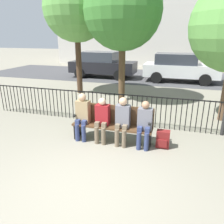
{
  "coord_description": "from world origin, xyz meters",
  "views": [
    {
      "loc": [
        1.47,
        -2.75,
        2.57
      ],
      "look_at": [
        0.0,
        2.1,
        0.8
      ],
      "focal_mm": 35.0,
      "sensor_mm": 36.0,
      "label": 1
    }
  ],
  "objects_px": {
    "seated_person_3": "(145,122)",
    "parked_car_2": "(179,67)",
    "parked_car_0": "(102,64)",
    "seated_person_1": "(102,118)",
    "seated_person_2": "(122,119)",
    "tree_1": "(123,11)",
    "backpack": "(163,139)",
    "seated_person_0": "(83,114)",
    "tree_0": "(76,9)",
    "park_bench": "(113,122)"
  },
  "relations": [
    {
      "from": "tree_0",
      "to": "parked_car_0",
      "type": "height_order",
      "value": "tree_0"
    },
    {
      "from": "tree_1",
      "to": "parked_car_0",
      "type": "bearing_deg",
      "value": 117.85
    },
    {
      "from": "seated_person_3",
      "to": "parked_car_0",
      "type": "xyz_separation_m",
      "value": [
        -4.16,
        8.8,
        0.2
      ]
    },
    {
      "from": "tree_1",
      "to": "parked_car_2",
      "type": "bearing_deg",
      "value": 65.01
    },
    {
      "from": "seated_person_3",
      "to": "parked_car_2",
      "type": "distance_m",
      "value": 8.72
    },
    {
      "from": "seated_person_1",
      "to": "seated_person_3",
      "type": "bearing_deg",
      "value": 0.04
    },
    {
      "from": "seated_person_1",
      "to": "parked_car_0",
      "type": "xyz_separation_m",
      "value": [
        -3.09,
        8.8,
        0.21
      ]
    },
    {
      "from": "seated_person_0",
      "to": "backpack",
      "type": "bearing_deg",
      "value": 2.9
    },
    {
      "from": "tree_0",
      "to": "parked_car_2",
      "type": "relative_size",
      "value": 1.21
    },
    {
      "from": "seated_person_1",
      "to": "parked_car_2",
      "type": "height_order",
      "value": "parked_car_2"
    },
    {
      "from": "parked_car_2",
      "to": "park_bench",
      "type": "bearing_deg",
      "value": -99.95
    },
    {
      "from": "tree_0",
      "to": "seated_person_3",
      "type": "bearing_deg",
      "value": -50.27
    },
    {
      "from": "tree_1",
      "to": "parked_car_2",
      "type": "height_order",
      "value": "tree_1"
    },
    {
      "from": "seated_person_3",
      "to": "backpack",
      "type": "bearing_deg",
      "value": 13.43
    },
    {
      "from": "tree_0",
      "to": "parked_car_0",
      "type": "xyz_separation_m",
      "value": [
        -0.37,
        4.24,
        -2.82
      ]
    },
    {
      "from": "seated_person_1",
      "to": "tree_0",
      "type": "height_order",
      "value": "tree_0"
    },
    {
      "from": "backpack",
      "to": "parked_car_2",
      "type": "xyz_separation_m",
      "value": [
        0.23,
        8.59,
        0.63
      ]
    },
    {
      "from": "parked_car_0",
      "to": "seated_person_0",
      "type": "bearing_deg",
      "value": -73.76
    },
    {
      "from": "seated_person_0",
      "to": "tree_0",
      "type": "height_order",
      "value": "tree_0"
    },
    {
      "from": "seated_person_1",
      "to": "tree_1",
      "type": "distance_m",
      "value": 4.83
    },
    {
      "from": "tree_0",
      "to": "parked_car_2",
      "type": "xyz_separation_m",
      "value": [
        4.47,
        4.14,
        -2.82
      ]
    },
    {
      "from": "seated_person_3",
      "to": "tree_1",
      "type": "bearing_deg",
      "value": 111.89
    },
    {
      "from": "tree_1",
      "to": "parked_car_2",
      "type": "xyz_separation_m",
      "value": [
        2.24,
        4.81,
        -2.62
      ]
    },
    {
      "from": "seated_person_0",
      "to": "parked_car_0",
      "type": "height_order",
      "value": "parked_car_0"
    },
    {
      "from": "parked_car_2",
      "to": "parked_car_0",
      "type": "bearing_deg",
      "value": 178.76
    },
    {
      "from": "tree_0",
      "to": "parked_car_2",
      "type": "height_order",
      "value": "tree_0"
    },
    {
      "from": "seated_person_1",
      "to": "backpack",
      "type": "bearing_deg",
      "value": 4.07
    },
    {
      "from": "tree_0",
      "to": "tree_1",
      "type": "distance_m",
      "value": 2.33
    },
    {
      "from": "seated_person_2",
      "to": "tree_0",
      "type": "height_order",
      "value": "tree_0"
    },
    {
      "from": "seated_person_2",
      "to": "tree_1",
      "type": "height_order",
      "value": "tree_1"
    },
    {
      "from": "park_bench",
      "to": "seated_person_2",
      "type": "distance_m",
      "value": 0.35
    },
    {
      "from": "backpack",
      "to": "tree_1",
      "type": "height_order",
      "value": "tree_1"
    },
    {
      "from": "tree_1",
      "to": "seated_person_2",
      "type": "bearing_deg",
      "value": -75.26
    },
    {
      "from": "seated_person_1",
      "to": "parked_car_0",
      "type": "height_order",
      "value": "parked_car_0"
    },
    {
      "from": "seated_person_1",
      "to": "tree_1",
      "type": "relative_size",
      "value": 0.23
    },
    {
      "from": "seated_person_2",
      "to": "seated_person_3",
      "type": "distance_m",
      "value": 0.54
    },
    {
      "from": "seated_person_2",
      "to": "parked_car_2",
      "type": "height_order",
      "value": "parked_car_2"
    },
    {
      "from": "seated_person_0",
      "to": "parked_car_0",
      "type": "distance_m",
      "value": 9.16
    },
    {
      "from": "seated_person_2",
      "to": "parked_car_0",
      "type": "distance_m",
      "value": 9.51
    },
    {
      "from": "seated_person_2",
      "to": "tree_1",
      "type": "distance_m",
      "value": 4.89
    },
    {
      "from": "park_bench",
      "to": "parked_car_2",
      "type": "relative_size",
      "value": 0.48
    },
    {
      "from": "seated_person_3",
      "to": "parked_car_0",
      "type": "relative_size",
      "value": 0.28
    },
    {
      "from": "backpack",
      "to": "parked_car_0",
      "type": "relative_size",
      "value": 0.1
    },
    {
      "from": "seated_person_2",
      "to": "seated_person_3",
      "type": "xyz_separation_m",
      "value": [
        0.54,
        -0.0,
        -0.03
      ]
    },
    {
      "from": "seated_person_2",
      "to": "backpack",
      "type": "bearing_deg",
      "value": 6.04
    },
    {
      "from": "park_bench",
      "to": "seated_person_1",
      "type": "relative_size",
      "value": 1.77
    },
    {
      "from": "seated_person_3",
      "to": "parked_car_0",
      "type": "distance_m",
      "value": 9.73
    },
    {
      "from": "park_bench",
      "to": "seated_person_0",
      "type": "height_order",
      "value": "seated_person_0"
    },
    {
      "from": "seated_person_2",
      "to": "seated_person_0",
      "type": "bearing_deg",
      "value": 179.95
    },
    {
      "from": "backpack",
      "to": "parked_car_0",
      "type": "distance_m",
      "value": 9.86
    }
  ]
}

